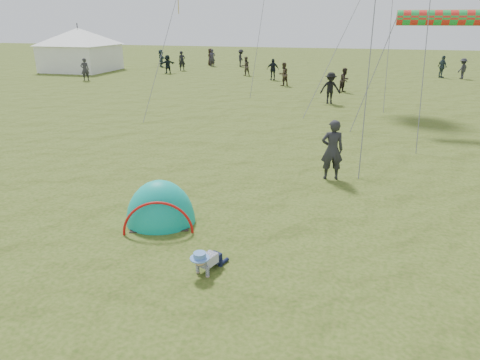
% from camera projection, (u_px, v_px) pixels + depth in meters
% --- Properties ---
extents(ground, '(140.00, 140.00, 0.00)m').
position_uv_depth(ground, '(250.00, 269.00, 8.42)').
color(ground, '#29430F').
extents(crawling_toddler, '(0.68, 0.80, 0.52)m').
position_uv_depth(crawling_toddler, '(206.00, 260.00, 8.24)').
color(crawling_toddler, black).
rests_on(crawling_toddler, ground).
extents(popup_tent, '(2.00, 1.82, 2.14)m').
position_uv_depth(popup_tent, '(161.00, 222.00, 10.36)').
color(popup_tent, '#00A49C').
rests_on(popup_tent, ground).
extents(standing_adult, '(0.76, 0.59, 1.85)m').
position_uv_depth(standing_adult, '(332.00, 150.00, 12.87)').
color(standing_adult, '#232328').
rests_on(standing_adult, ground).
extents(event_marquee, '(6.04, 6.04, 4.15)m').
position_uv_depth(event_marquee, '(80.00, 48.00, 40.01)').
color(event_marquee, white).
rests_on(event_marquee, ground).
extents(crowd_person_0, '(0.75, 0.74, 1.74)m').
position_uv_depth(crowd_person_0, '(85.00, 69.00, 33.92)').
color(crowd_person_0, '#2D2C32').
rests_on(crowd_person_0, ground).
extents(crowd_person_1, '(0.98, 0.95, 1.59)m').
position_uv_depth(crowd_person_1, '(246.00, 66.00, 37.03)').
color(crowd_person_1, '#3F372E').
rests_on(crowd_person_1, ground).
extents(crowd_person_3, '(1.15, 1.21, 1.65)m').
position_uv_depth(crowd_person_3, '(463.00, 69.00, 34.88)').
color(crowd_person_3, '#29292F').
rests_on(crowd_person_3, ground).
extents(crowd_person_4, '(0.80, 0.98, 1.73)m').
position_uv_depth(crowd_person_4, '(210.00, 57.00, 45.16)').
color(crowd_person_4, black).
rests_on(crowd_person_4, ground).
extents(crowd_person_5, '(1.37, 1.56, 1.71)m').
position_uv_depth(crowd_person_5, '(161.00, 58.00, 43.73)').
color(crowd_person_5, '#2F414A').
rests_on(crowd_person_5, ground).
extents(crowd_person_6, '(0.78, 0.72, 1.79)m').
position_uv_depth(crowd_person_6, '(182.00, 61.00, 40.60)').
color(crowd_person_6, black).
rests_on(crowd_person_6, ground).
extents(crowd_person_7, '(1.00, 1.02, 1.66)m').
position_uv_depth(crowd_person_7, '(283.00, 74.00, 31.31)').
color(crowd_person_7, '#3E3226').
rests_on(crowd_person_7, ground).
extents(crowd_person_8, '(0.87, 1.14, 1.80)m').
position_uv_depth(crowd_person_8, '(442.00, 67.00, 35.58)').
color(crowd_person_8, '#2C3B43').
rests_on(crowd_person_8, ground).
extents(crowd_person_9, '(1.28, 0.92, 1.79)m').
position_uv_depth(crowd_person_9, '(330.00, 88.00, 24.58)').
color(crowd_person_9, black).
rests_on(crowd_person_9, ground).
extents(crowd_person_11, '(1.38, 1.42, 1.62)m').
position_uv_depth(crowd_person_11, '(168.00, 64.00, 38.45)').
color(crowd_person_11, black).
rests_on(crowd_person_11, ground).
extents(crowd_person_12, '(0.65, 0.45, 1.73)m').
position_uv_depth(crowd_person_12, '(212.00, 58.00, 44.12)').
color(crowd_person_12, '#2C2935').
rests_on(crowd_person_12, ground).
extents(crowd_person_13, '(0.92, 0.97, 1.59)m').
position_uv_depth(crowd_person_13, '(345.00, 80.00, 28.55)').
color(crowd_person_13, black).
rests_on(crowd_person_13, ground).
extents(crowd_person_14, '(1.00, 0.46, 1.68)m').
position_uv_depth(crowd_person_14, '(273.00, 69.00, 34.21)').
color(crowd_person_14, black).
rests_on(crowd_person_14, ground).
extents(crowd_person_15, '(0.73, 1.16, 1.73)m').
position_uv_depth(crowd_person_15, '(241.00, 58.00, 43.85)').
color(crowd_person_15, black).
rests_on(crowd_person_15, ground).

